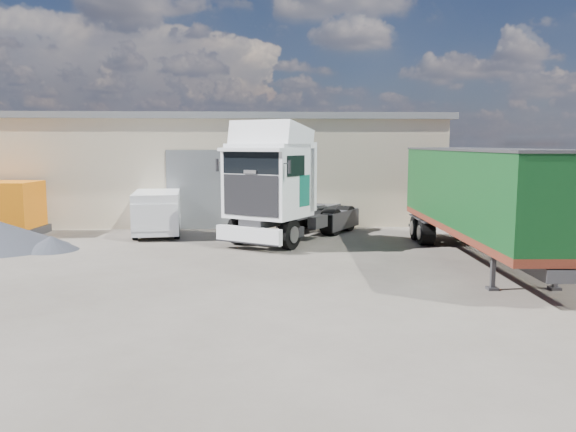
{
  "coord_description": "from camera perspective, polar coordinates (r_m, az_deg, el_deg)",
  "views": [
    {
      "loc": [
        0.06,
        -15.68,
        3.87
      ],
      "look_at": [
        1.12,
        3.0,
        1.46
      ],
      "focal_mm": 35.0,
      "sensor_mm": 36.0,
      "label": 1
    }
  ],
  "objects": [
    {
      "name": "panel_van",
      "position": [
        24.78,
        -13.11,
        0.4
      ],
      "size": [
        2.37,
        4.73,
        1.86
      ],
      "rotation": [
        0.0,
        0.0,
        0.12
      ],
      "color": "black",
      "rests_on": "ground"
    },
    {
      "name": "tractor_unit",
      "position": [
        22.14,
        -0.75,
        2.48
      ],
      "size": [
        6.04,
        7.26,
        4.75
      ],
      "rotation": [
        0.0,
        0.0,
        -0.58
      ],
      "color": "black",
      "rests_on": "ground"
    },
    {
      "name": "box_trailer",
      "position": [
        19.36,
        18.91,
        2.21
      ],
      "size": [
        2.94,
        11.32,
        3.73
      ],
      "rotation": [
        0.0,
        0.0,
        -0.05
      ],
      "color": "#2D2D30",
      "rests_on": "ground"
    },
    {
      "name": "warehouse",
      "position": [
        32.27,
        -14.13,
        4.97
      ],
      "size": [
        30.6,
        12.6,
        5.42
      ],
      "color": "beige",
      "rests_on": "ground"
    },
    {
      "name": "brick_boundary_wall",
      "position": [
        24.65,
        24.41,
        0.58
      ],
      "size": [
        0.35,
        26.0,
        2.5
      ],
      "primitive_type": "cube",
      "color": "brown",
      "rests_on": "ground"
    },
    {
      "name": "ground",
      "position": [
        16.15,
        -3.4,
        -6.54
      ],
      "size": [
        120.0,
        120.0,
        0.0
      ],
      "primitive_type": "plane",
      "color": "black",
      "rests_on": "ground"
    }
  ]
}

